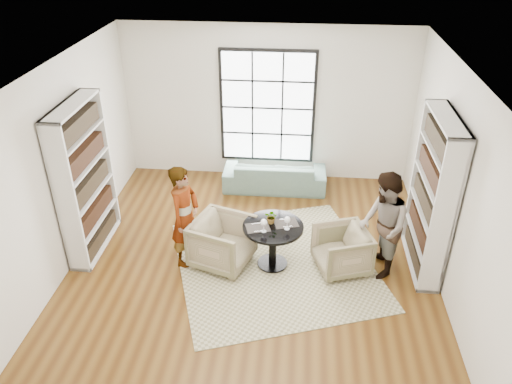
# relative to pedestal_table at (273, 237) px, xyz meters

# --- Properties ---
(ground) EXTENTS (6.00, 6.00, 0.00)m
(ground) POSITION_rel_pedestal_table_xyz_m (-0.31, -0.05, -0.52)
(ground) COLOR brown
(room_shell) EXTENTS (6.00, 6.01, 6.00)m
(room_shell) POSITION_rel_pedestal_table_xyz_m (-0.31, 0.50, 0.73)
(room_shell) COLOR silver
(room_shell) RESTS_ON ground
(rug) EXTENTS (3.65, 3.65, 0.01)m
(rug) POSITION_rel_pedestal_table_xyz_m (0.04, 0.01, -0.52)
(rug) COLOR tan
(rug) RESTS_ON ground
(pedestal_table) EXTENTS (0.90, 0.90, 0.72)m
(pedestal_table) POSITION_rel_pedestal_table_xyz_m (0.00, 0.00, 0.00)
(pedestal_table) COLOR black
(pedestal_table) RESTS_ON ground
(sofa) EXTENTS (1.96, 0.78, 0.57)m
(sofa) POSITION_rel_pedestal_table_xyz_m (-0.12, 2.40, -0.24)
(sofa) COLOR slate
(sofa) RESTS_ON ground
(armchair_left) EXTENTS (1.06, 1.05, 0.77)m
(armchair_left) POSITION_rel_pedestal_table_xyz_m (-0.76, -0.02, -0.14)
(armchair_left) COLOR tan
(armchair_left) RESTS_ON ground
(armchair_right) EXTENTS (0.95, 0.93, 0.68)m
(armchair_right) POSITION_rel_pedestal_table_xyz_m (1.03, 0.01, -0.18)
(armchair_right) COLOR tan
(armchair_right) RESTS_ON ground
(person_left) EXTENTS (0.55, 0.68, 1.63)m
(person_left) POSITION_rel_pedestal_table_xyz_m (-1.31, -0.02, 0.29)
(person_left) COLOR gray
(person_left) RESTS_ON ground
(person_right) EXTENTS (0.71, 0.86, 1.63)m
(person_right) POSITION_rel_pedestal_table_xyz_m (1.58, 0.01, 0.29)
(person_right) COLOR gray
(person_right) RESTS_ON ground
(placemat_left) EXTENTS (0.40, 0.34, 0.01)m
(placemat_left) POSITION_rel_pedestal_table_xyz_m (-0.22, -0.08, 0.20)
(placemat_left) COLOR black
(placemat_left) RESTS_ON pedestal_table
(placemat_right) EXTENTS (0.40, 0.34, 0.01)m
(placemat_right) POSITION_rel_pedestal_table_xyz_m (0.19, 0.08, 0.20)
(placemat_right) COLOR black
(placemat_right) RESTS_ON pedestal_table
(cutlery_left) EXTENTS (0.20, 0.25, 0.01)m
(cutlery_left) POSITION_rel_pedestal_table_xyz_m (-0.22, -0.08, 0.21)
(cutlery_left) COLOR silver
(cutlery_left) RESTS_ON placemat_left
(cutlery_right) EXTENTS (0.20, 0.25, 0.01)m
(cutlery_right) POSITION_rel_pedestal_table_xyz_m (0.19, 0.08, 0.21)
(cutlery_right) COLOR silver
(cutlery_right) RESTS_ON placemat_right
(wine_glass_left) EXTENTS (0.10, 0.10, 0.21)m
(wine_glass_left) POSITION_rel_pedestal_table_xyz_m (-0.12, -0.16, 0.35)
(wine_glass_left) COLOR silver
(wine_glass_left) RESTS_ON pedestal_table
(wine_glass_right) EXTENTS (0.09, 0.09, 0.21)m
(wine_glass_right) POSITION_rel_pedestal_table_xyz_m (0.20, -0.06, 0.35)
(wine_glass_right) COLOR silver
(wine_glass_right) RESTS_ON pedestal_table
(flower_centerpiece) EXTENTS (0.23, 0.21, 0.21)m
(flower_centerpiece) POSITION_rel_pedestal_table_xyz_m (-0.03, 0.07, 0.30)
(flower_centerpiece) COLOR gray
(flower_centerpiece) RESTS_ON pedestal_table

